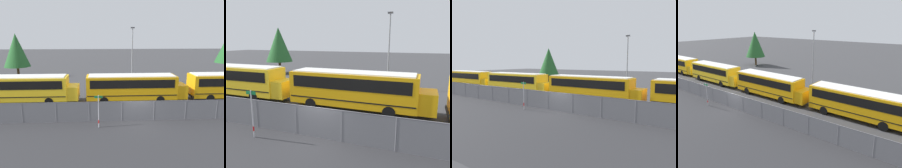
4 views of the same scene
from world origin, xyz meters
TOP-DOWN VIEW (x-y plane):
  - ground_plane at (0.00, 0.00)m, footprint 200.00×200.00m
  - road_strip at (0.00, -6.00)m, footprint 109.68×12.00m
  - fence at (0.00, -0.00)m, footprint 75.75×0.07m
  - school_bus_1 at (-12.29, 6.00)m, footprint 11.91×2.63m
  - school_bus_2 at (0.45, 5.97)m, footprint 11.91×2.63m
  - street_sign at (-3.66, -1.36)m, footprint 0.70×0.09m
  - light_pole at (1.66, 15.48)m, footprint 0.60×0.24m
  - tree_1 at (-18.63, 21.77)m, footprint 4.62×4.62m

SIDE VIEW (x-z plane):
  - ground_plane at x=0.00m, z-range 0.00..0.00m
  - road_strip at x=0.00m, z-range 0.00..0.01m
  - fence at x=0.00m, z-range 0.02..1.94m
  - street_sign at x=-3.66m, z-range 0.09..3.01m
  - school_bus_1 at x=-12.29m, z-range 0.30..3.57m
  - school_bus_2 at x=0.45m, z-range 0.30..3.57m
  - light_pole at x=1.66m, z-range 0.39..9.40m
  - tree_1 at x=-18.63m, z-range 1.02..9.10m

